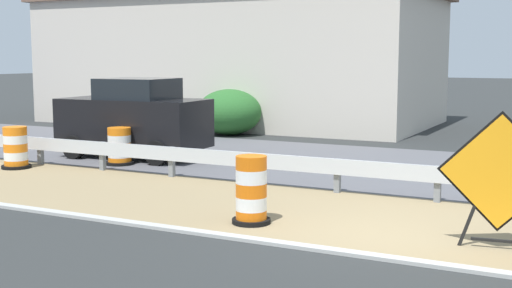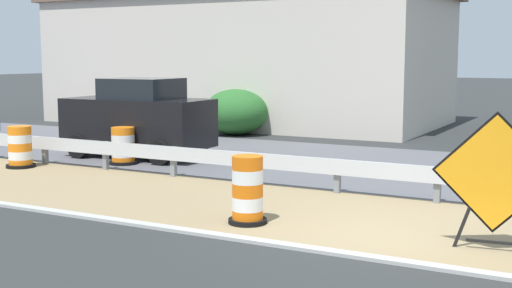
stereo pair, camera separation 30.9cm
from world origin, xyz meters
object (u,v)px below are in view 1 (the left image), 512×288
Objects in this scene: traffic_barrel_nearest at (251,193)px; car_lead_far_lane at (134,118)px; utility_pole_near at (291,2)px; traffic_barrel_mid at (16,150)px; warning_sign_diamond at (500,177)px; traffic_barrel_close at (120,148)px.

traffic_barrel_nearest is 8.12m from car_lead_far_lane.
utility_pole_near reaches higher than car_lead_far_lane.
traffic_barrel_mid is (2.34, 7.80, -0.05)m from traffic_barrel_nearest.
traffic_barrel_mid is 0.25× the size of car_lead_far_lane.
car_lead_far_lane is (2.81, -1.54, 0.62)m from traffic_barrel_mid.
utility_pole_near is (12.39, 4.80, 4.15)m from traffic_barrel_nearest.
utility_pole_near is at bearing 21.18° from traffic_barrel_nearest.
traffic_barrel_mid is at bearing 59.58° from car_lead_far_lane.
warning_sign_diamond reaches higher than traffic_barrel_nearest.
traffic_barrel_nearest is at bearing -124.15° from traffic_barrel_close.
warning_sign_diamond is 0.49× the size of car_lead_far_lane.
car_lead_far_lane is (4.88, 10.13, 0.02)m from warning_sign_diamond.
traffic_barrel_mid is (2.07, 11.66, -0.60)m from warning_sign_diamond.
traffic_barrel_close is at bearing 172.79° from utility_pole_near.
car_lead_far_lane reaches higher than warning_sign_diamond.
traffic_barrel_close is 9.48m from utility_pole_near.
utility_pole_near is (8.41, -1.06, 4.24)m from traffic_barrel_close.
traffic_barrel_nearest is 1.10× the size of traffic_barrel_mid.
utility_pole_near is at bearing -152.33° from warning_sign_diamond.
traffic_barrel_close is at bearing -118.78° from warning_sign_diamond.
utility_pole_near reaches higher than warning_sign_diamond.
traffic_barrel_mid is 0.12× the size of utility_pole_near.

